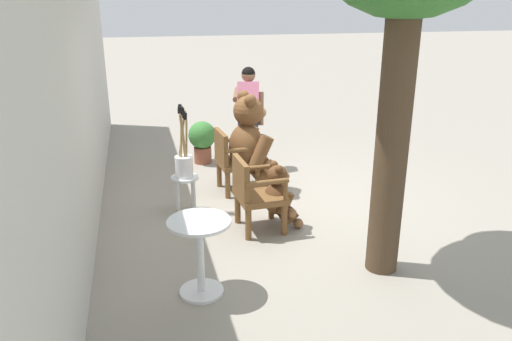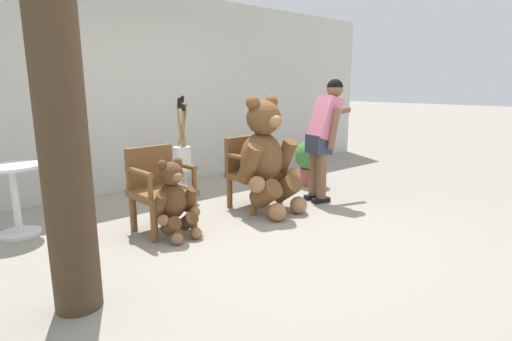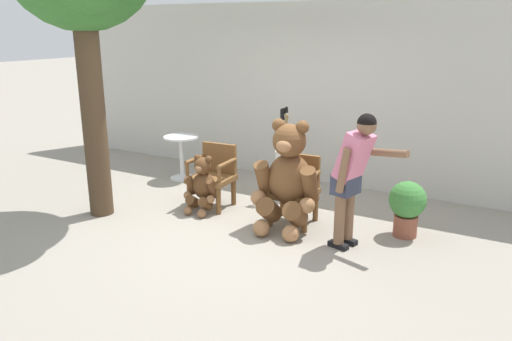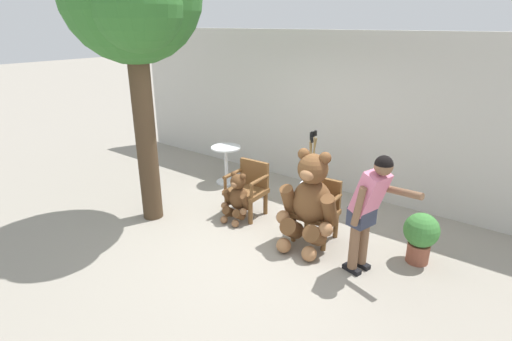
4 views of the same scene
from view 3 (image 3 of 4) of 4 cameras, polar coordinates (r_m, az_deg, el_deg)
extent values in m
plane|color=gray|center=(6.33, -2.85, -6.43)|extent=(60.00, 60.00, 0.00)
cube|color=beige|center=(8.04, 6.27, 8.72)|extent=(10.00, 0.16, 2.80)
cube|color=brown|center=(6.90, -5.11, -0.96)|extent=(0.59, 0.55, 0.07)
cylinder|color=brown|center=(6.92, -7.60, -2.90)|extent=(0.07, 0.07, 0.37)
cylinder|color=brown|center=(6.69, -4.32, -3.49)|extent=(0.07, 0.07, 0.37)
cylinder|color=brown|center=(7.26, -5.76, -1.94)|extent=(0.07, 0.07, 0.37)
cylinder|color=brown|center=(7.03, -2.58, -2.47)|extent=(0.07, 0.07, 0.37)
cube|color=brown|center=(7.03, -4.19, 1.45)|extent=(0.52, 0.09, 0.42)
cylinder|color=brown|center=(6.96, -6.93, 1.32)|extent=(0.08, 0.48, 0.06)
cylinder|color=brown|center=(6.82, -7.85, 0.02)|extent=(0.05, 0.05, 0.22)
cylinder|color=brown|center=(6.71, -3.34, 0.84)|extent=(0.08, 0.48, 0.06)
cylinder|color=brown|center=(6.56, -4.23, -0.52)|extent=(0.05, 0.05, 0.22)
cube|color=brown|center=(6.31, 4.31, -2.60)|extent=(0.60, 0.56, 0.07)
cylinder|color=brown|center=(6.28, 1.61, -4.79)|extent=(0.07, 0.07, 0.37)
cylinder|color=brown|center=(6.13, 5.58, -5.42)|extent=(0.07, 0.07, 0.37)
cylinder|color=brown|center=(6.64, 3.05, -3.60)|extent=(0.07, 0.07, 0.37)
cylinder|color=brown|center=(6.50, 6.83, -4.16)|extent=(0.07, 0.07, 0.37)
cube|color=brown|center=(6.44, 5.08, 0.06)|extent=(0.52, 0.10, 0.42)
cylinder|color=brown|center=(6.32, 2.24, -0.11)|extent=(0.09, 0.48, 0.06)
cylinder|color=brown|center=(6.17, 1.47, -1.59)|extent=(0.05, 0.05, 0.22)
cylinder|color=brown|center=(6.15, 6.53, -0.66)|extent=(0.09, 0.48, 0.06)
cylinder|color=brown|center=(6.00, 5.85, -2.20)|extent=(0.05, 0.05, 0.22)
ellipsoid|color=brown|center=(6.14, 3.87, -1.01)|extent=(0.59, 0.51, 0.64)
sphere|color=brown|center=(5.98, 3.85, 3.42)|extent=(0.41, 0.41, 0.41)
ellipsoid|color=#A47148|center=(5.83, 3.22, 2.79)|extent=(0.20, 0.16, 0.15)
sphere|color=black|center=(5.83, 3.23, 2.89)|extent=(0.06, 0.06, 0.06)
sphere|color=brown|center=(6.02, 2.59, 5.21)|extent=(0.16, 0.16, 0.16)
sphere|color=brown|center=(5.91, 5.33, 4.95)|extent=(0.16, 0.16, 0.16)
cylinder|color=brown|center=(6.15, 0.91, -0.94)|extent=(0.21, 0.37, 0.48)
sphere|color=#A47148|center=(6.12, 0.28, -3.16)|extent=(0.19, 0.19, 0.19)
cylinder|color=brown|center=(5.95, 6.19, -1.65)|extent=(0.21, 0.37, 0.48)
sphere|color=#A47148|center=(5.90, 5.85, -4.00)|extent=(0.19, 0.19, 0.19)
cylinder|color=brown|center=(6.11, 1.50, -4.53)|extent=(0.27, 0.42, 0.38)
sphere|color=#A47148|center=(6.01, 0.60, -6.62)|extent=(0.20, 0.20, 0.20)
cylinder|color=brown|center=(5.99, 4.52, -5.00)|extent=(0.27, 0.42, 0.38)
sphere|color=#A47148|center=(5.88, 3.97, -7.21)|extent=(0.20, 0.20, 0.20)
ellipsoid|color=brown|center=(6.78, -5.96, -1.74)|extent=(0.33, 0.29, 0.37)
sphere|color=brown|center=(6.68, -6.12, 0.53)|extent=(0.23, 0.23, 0.23)
ellipsoid|color=#8C603D|center=(6.61, -6.57, 0.18)|extent=(0.12, 0.09, 0.09)
sphere|color=black|center=(6.60, -6.57, 0.23)|extent=(0.03, 0.03, 0.03)
sphere|color=brown|center=(6.71, -6.72, 1.46)|extent=(0.09, 0.09, 0.09)
sphere|color=brown|center=(6.62, -5.45, 1.30)|extent=(0.09, 0.09, 0.09)
cylinder|color=brown|center=(6.82, -7.46, -1.68)|extent=(0.12, 0.21, 0.28)
sphere|color=#8C603D|center=(6.80, -7.83, -2.82)|extent=(0.11, 0.11, 0.11)
cylinder|color=brown|center=(6.64, -4.99, -2.09)|extent=(0.12, 0.21, 0.28)
sphere|color=#8C603D|center=(6.62, -5.23, -3.29)|extent=(0.11, 0.11, 0.11)
cylinder|color=brown|center=(6.79, -7.23, -3.54)|extent=(0.15, 0.24, 0.22)
sphere|color=#8C603D|center=(6.74, -7.79, -4.60)|extent=(0.12, 0.12, 0.12)
cylinder|color=brown|center=(6.68, -5.82, -3.80)|extent=(0.15, 0.24, 0.22)
sphere|color=#8C603D|center=(6.63, -6.23, -4.91)|extent=(0.12, 0.12, 0.12)
cube|color=black|center=(5.82, 9.37, -8.43)|extent=(0.26, 0.15, 0.06)
cylinder|color=brown|center=(5.65, 9.58, -4.37)|extent=(0.12, 0.12, 0.82)
cube|color=black|center=(5.96, 10.38, -7.88)|extent=(0.26, 0.15, 0.06)
cylinder|color=brown|center=(5.79, 10.60, -3.91)|extent=(0.12, 0.12, 0.82)
cube|color=#33384C|center=(5.63, 10.23, -1.46)|extent=(0.29, 0.35, 0.24)
cube|color=pink|center=(5.50, 11.13, 1.60)|extent=(0.43, 0.40, 0.58)
sphere|color=brown|center=(5.35, 12.54, 5.09)|extent=(0.21, 0.21, 0.21)
sphere|color=black|center=(5.35, 12.55, 5.30)|extent=(0.21, 0.21, 0.21)
cylinder|color=brown|center=(5.52, 14.41, 1.98)|extent=(0.57, 0.23, 0.15)
cylinder|color=brown|center=(5.38, 9.94, 0.00)|extent=(0.18, 0.12, 0.51)
cylinder|color=silver|center=(7.20, 3.05, 0.13)|extent=(0.34, 0.34, 0.03)
cylinder|color=silver|center=(7.31, 4.06, -1.52)|extent=(0.04, 0.04, 0.43)
cylinder|color=silver|center=(7.39, 2.68, -1.29)|extent=(0.04, 0.04, 0.43)
cylinder|color=silver|center=(7.14, 3.38, -1.94)|extent=(0.04, 0.04, 0.43)
cylinder|color=silver|center=(7.22, 1.96, -1.70)|extent=(0.04, 0.04, 0.43)
cylinder|color=white|center=(7.16, 3.06, 1.25)|extent=(0.22, 0.22, 0.26)
cylinder|color=#997A47|center=(7.08, 3.45, 3.69)|extent=(0.07, 0.16, 0.73)
cylinder|color=black|center=(7.00, 3.50, 6.95)|extent=(0.05, 0.06, 0.09)
cylinder|color=#997A47|center=(7.08, 2.91, 3.57)|extent=(0.06, 0.07, 0.70)
cylinder|color=black|center=(7.01, 2.96, 6.68)|extent=(0.05, 0.05, 0.09)
cylinder|color=#997A47|center=(7.08, 3.05, 3.63)|extent=(0.08, 0.08, 0.71)
cylinder|color=black|center=(7.01, 3.09, 6.79)|extent=(0.05, 0.05, 0.09)
cylinder|color=#997A47|center=(7.05, 3.05, 3.24)|extent=(0.08, 0.04, 0.63)
cylinder|color=black|center=(6.98, 3.10, 6.10)|extent=(0.05, 0.05, 0.09)
cylinder|color=#997A47|center=(7.10, 3.23, 3.64)|extent=(0.15, 0.07, 0.70)
cylinder|color=black|center=(7.02, 3.28, 6.78)|extent=(0.06, 0.05, 0.09)
cylinder|color=#997A47|center=(7.09, 2.93, 3.43)|extent=(0.05, 0.07, 0.66)
cylinder|color=black|center=(7.02, 2.97, 6.39)|extent=(0.05, 0.05, 0.08)
cylinder|color=silver|center=(8.16, -8.58, 3.79)|extent=(0.56, 0.56, 0.03)
cylinder|color=silver|center=(8.24, -8.48, 1.34)|extent=(0.07, 0.07, 0.69)
cylinder|color=silver|center=(8.33, -8.38, -0.85)|extent=(0.40, 0.40, 0.03)
cylinder|color=#473523|center=(6.73, -18.12, 6.47)|extent=(0.31, 0.31, 2.78)
cylinder|color=brown|center=(6.28, 16.69, -6.05)|extent=(0.28, 0.28, 0.26)
sphere|color=#3D7F38|center=(6.16, 16.93, -3.21)|extent=(0.44, 0.44, 0.44)
camera|label=1|loc=(11.12, -24.29, 15.40)|focal=35.00mm
camera|label=2|loc=(5.99, -42.08, 2.84)|focal=28.00mm
camera|label=4|loc=(1.05, 26.12, 42.45)|focal=28.00mm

